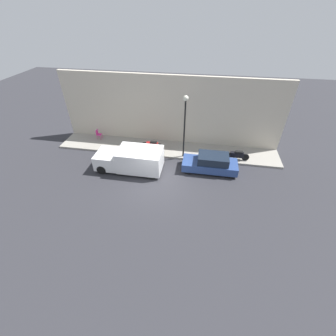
{
  "coord_description": "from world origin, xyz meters",
  "views": [
    {
      "loc": [
        -11.7,
        -2.85,
        10.34
      ],
      "look_at": [
        1.14,
        -0.69,
        0.6
      ],
      "focal_mm": 24.0,
      "sensor_mm": 36.0,
      "label": 1
    }
  ],
  "objects_px": {
    "motorcycle_red": "(152,145)",
    "delivery_van": "(130,159)",
    "cafe_chair": "(98,134)",
    "parked_car": "(211,163)",
    "streetlamp": "(185,116)",
    "motorcycle_black": "(237,155)"
  },
  "relations": [
    {
      "from": "streetlamp",
      "to": "motorcycle_black",
      "type": "bearing_deg",
      "value": -87.1
    },
    {
      "from": "motorcycle_red",
      "to": "cafe_chair",
      "type": "bearing_deg",
      "value": 78.39
    },
    {
      "from": "parked_car",
      "to": "streetlamp",
      "type": "relative_size",
      "value": 0.81
    },
    {
      "from": "motorcycle_black",
      "to": "streetlamp",
      "type": "xyz_separation_m",
      "value": [
        -0.21,
        4.23,
        3.04
      ]
    },
    {
      "from": "delivery_van",
      "to": "motorcycle_red",
      "type": "height_order",
      "value": "delivery_van"
    },
    {
      "from": "motorcycle_red",
      "to": "delivery_van",
      "type": "bearing_deg",
      "value": 158.95
    },
    {
      "from": "motorcycle_red",
      "to": "cafe_chair",
      "type": "relative_size",
      "value": 2.13
    },
    {
      "from": "parked_car",
      "to": "motorcycle_black",
      "type": "distance_m",
      "value": 2.56
    },
    {
      "from": "parked_car",
      "to": "motorcycle_black",
      "type": "height_order",
      "value": "parked_car"
    },
    {
      "from": "cafe_chair",
      "to": "delivery_van",
      "type": "bearing_deg",
      "value": -131.88
    },
    {
      "from": "motorcycle_black",
      "to": "streetlamp",
      "type": "height_order",
      "value": "streetlamp"
    },
    {
      "from": "parked_car",
      "to": "streetlamp",
      "type": "height_order",
      "value": "streetlamp"
    },
    {
      "from": "delivery_van",
      "to": "motorcycle_red",
      "type": "xyz_separation_m",
      "value": [
        2.71,
        -1.04,
        -0.3
      ]
    },
    {
      "from": "parked_car",
      "to": "motorcycle_black",
      "type": "relative_size",
      "value": 2.08
    },
    {
      "from": "motorcycle_black",
      "to": "cafe_chair",
      "type": "relative_size",
      "value": 2.22
    },
    {
      "from": "parked_car",
      "to": "delivery_van",
      "type": "height_order",
      "value": "delivery_van"
    },
    {
      "from": "cafe_chair",
      "to": "parked_car",
      "type": "bearing_deg",
      "value": -106.25
    },
    {
      "from": "motorcycle_black",
      "to": "streetlamp",
      "type": "bearing_deg",
      "value": 92.9
    },
    {
      "from": "delivery_van",
      "to": "cafe_chair",
      "type": "height_order",
      "value": "delivery_van"
    },
    {
      "from": "delivery_van",
      "to": "cafe_chair",
      "type": "distance_m",
      "value": 5.68
    },
    {
      "from": "parked_car",
      "to": "delivery_van",
      "type": "xyz_separation_m",
      "value": [
        -0.83,
        5.91,
        0.25
      ]
    },
    {
      "from": "parked_car",
      "to": "cafe_chair",
      "type": "distance_m",
      "value": 10.56
    }
  ]
}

